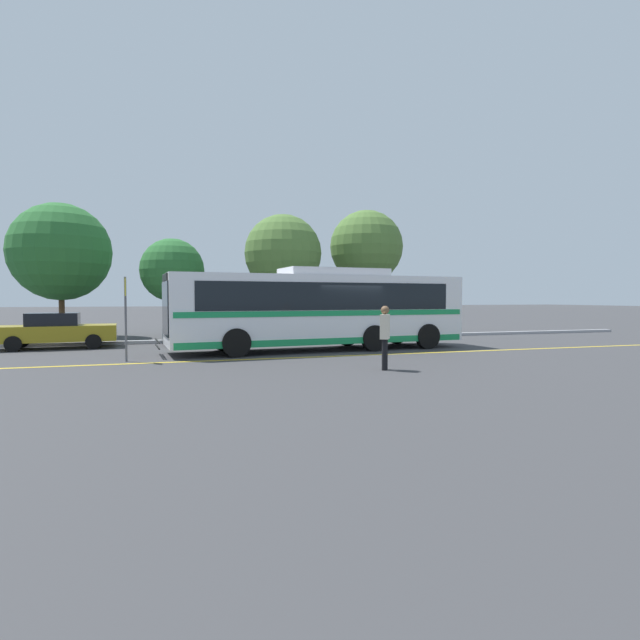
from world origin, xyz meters
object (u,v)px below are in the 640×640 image
transit_bus (320,308)px  tree_2 (366,247)px  parked_car_0 (56,330)px  tree_3 (283,253)px  pedestrian_0 (385,333)px  bus_stop_sign (126,309)px  tree_1 (172,270)px  tree_0 (61,252)px  parked_car_1 (215,329)px

transit_bus → tree_2: size_ratio=1.74×
parked_car_0 → tree_3: tree_3 is taller
parked_car_0 → pedestrian_0: size_ratio=2.53×
bus_stop_sign → tree_2: (11.98, 8.89, 3.17)m
tree_2 → parked_car_0: bearing=-166.5°
tree_3 → pedestrian_0: bearing=-90.1°
bus_stop_sign → tree_1: bearing=-13.7°
tree_0 → tree_1: (5.42, -1.32, -0.91)m
parked_car_0 → bus_stop_sign: size_ratio=1.69×
transit_bus → parked_car_0: size_ratio=2.63×
pedestrian_0 → tree_1: tree_1 is taller
parked_car_1 → bus_stop_sign: bus_stop_sign is taller
tree_2 → tree_3: size_ratio=1.08×
transit_bus → bus_stop_sign: (-7.00, -1.60, 0.05)m
parked_car_1 → tree_3: 6.16m
pedestrian_0 → tree_1: (-5.50, 14.09, 2.42)m
transit_bus → tree_3: (0.13, 6.92, 2.71)m
bus_stop_sign → tree_1: tree_1 is taller
parked_car_1 → pedestrian_0: (3.80, -9.55, 0.36)m
bus_stop_sign → tree_0: (-3.82, 11.27, 2.67)m
tree_2 → tree_3: 4.89m
pedestrian_0 → tree_0: tree_0 is taller
tree_0 → tree_2: (15.80, -2.38, 0.50)m
parked_car_1 → tree_0: size_ratio=0.66×
pedestrian_0 → bus_stop_sign: (-7.11, 4.15, 0.66)m
parked_car_1 → pedestrian_0: 10.28m
parked_car_1 → bus_stop_sign: (-3.31, -5.40, 1.02)m
bus_stop_sign → tree_2: tree_2 is taller
tree_1 → tree_3: size_ratio=0.80×
parked_car_0 → bus_stop_sign: 6.17m
pedestrian_0 → tree_2: 14.43m
transit_bus → parked_car_0: (-10.00, 3.70, -0.93)m
transit_bus → parked_car_1: 5.39m
tree_1 → transit_bus: bearing=-57.1°
parked_car_1 → tree_3: bearing=130.4°
parked_car_1 → tree_0: tree_0 is taller
bus_stop_sign → tree_3: (7.14, 8.52, 2.66)m
tree_1 → tree_3: bearing=-14.4°
tree_2 → pedestrian_0: bearing=-110.5°
tree_1 → tree_3: 5.78m
bus_stop_sign → tree_2: bearing=-58.0°
tree_3 → transit_bus: bearing=-91.1°
transit_bus → tree_0: tree_0 is taller
transit_bus → parked_car_1: transit_bus is taller
parked_car_0 → tree_1: bearing=131.1°
bus_stop_sign → tree_2: 15.25m
transit_bus → parked_car_1: size_ratio=2.66×
transit_bus → tree_3: bearing=-5.6°
parked_car_0 → tree_1: size_ratio=0.90×
transit_bus → parked_car_1: (-3.69, 3.80, -0.97)m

